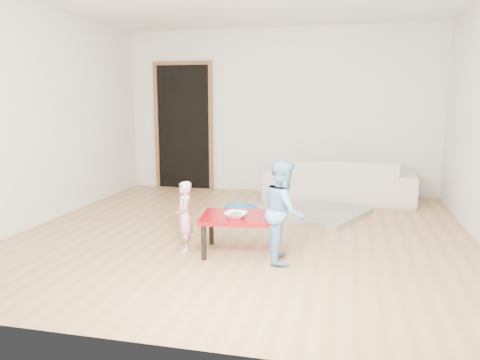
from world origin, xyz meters
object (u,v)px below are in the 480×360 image
(bowl, at_px, (236,215))
(basin, at_px, (240,212))
(child_blue, at_px, (284,211))
(sofa, at_px, (339,179))
(red_table, at_px, (241,234))
(child_pink, at_px, (184,216))

(bowl, height_order, basin, bowl)
(bowl, bearing_deg, child_blue, -2.34)
(sofa, relative_size, red_table, 2.86)
(red_table, bearing_deg, child_pink, -174.66)
(sofa, bearing_deg, child_pink, 64.87)
(child_blue, height_order, basin, child_blue)
(sofa, distance_m, red_table, 2.85)
(sofa, relative_size, child_pink, 3.10)
(child_blue, bearing_deg, bowl, 76.45)
(basin, bearing_deg, bowl, -78.52)
(red_table, relative_size, child_blue, 0.80)
(basin, bearing_deg, child_pink, -99.81)
(bowl, relative_size, child_pink, 0.31)
(red_table, height_order, child_blue, child_blue)
(child_pink, bearing_deg, sofa, 126.41)
(sofa, xyz_separation_m, basin, (-1.20, -1.35, -0.25))
(sofa, height_order, child_pink, child_pink)
(bowl, xyz_separation_m, child_pink, (-0.54, 0.04, -0.06))
(basin, bearing_deg, red_table, -76.61)
(sofa, bearing_deg, child_blue, 83.63)
(bowl, xyz_separation_m, basin, (-0.30, 1.46, -0.34))
(child_pink, xyz_separation_m, child_blue, (1.01, -0.06, 0.12))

